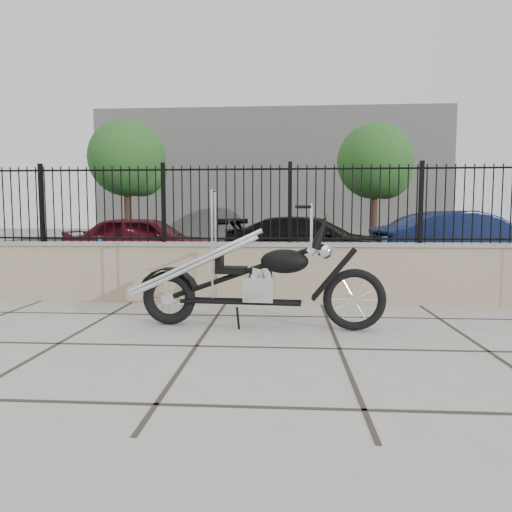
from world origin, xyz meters
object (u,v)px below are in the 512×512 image
object	(u,v)px
car_red	(147,242)
car_black	(312,243)
chopper_motorcycle	(254,258)
car_blue	(466,241)

from	to	relation	value
car_red	car_black	distance (m)	4.28
car_black	car_red	bearing A→B (deg)	109.32
chopper_motorcycle	car_blue	size ratio (longest dim) A/B	0.63
car_red	car_blue	distance (m)	8.10
car_blue	chopper_motorcycle	bearing A→B (deg)	135.22
chopper_motorcycle	car_red	size ratio (longest dim) A/B	0.70
chopper_motorcycle	car_black	world-z (taller)	chopper_motorcycle
chopper_motorcycle	car_black	xyz separation A→B (m)	(1.07, 6.44, -0.18)
car_red	car_black	size ratio (longest dim) A/B	0.88
chopper_motorcycle	car_red	distance (m)	6.79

